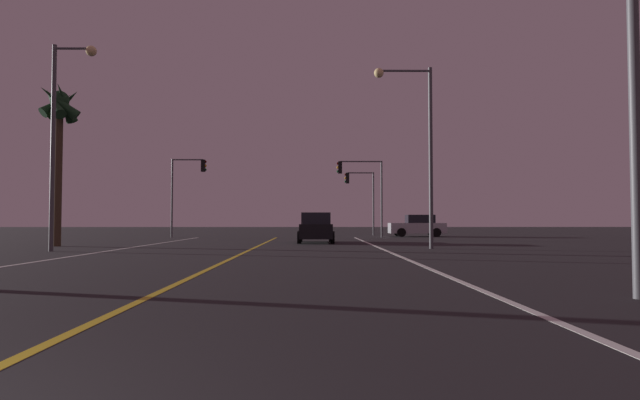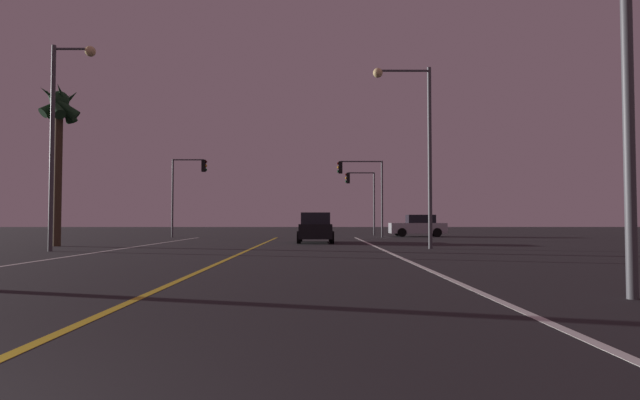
{
  "view_description": "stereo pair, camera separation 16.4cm",
  "coord_description": "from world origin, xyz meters",
  "px_view_note": "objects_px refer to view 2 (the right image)",
  "views": [
    {
      "loc": [
        2.72,
        -2.52,
        1.27
      ],
      "look_at": [
        3.13,
        31.12,
        2.55
      ],
      "focal_mm": 30.08,
      "sensor_mm": 36.0,
      "label": 1
    },
    {
      "loc": [
        2.88,
        -2.52,
        1.27
      ],
      "look_at": [
        3.13,
        31.12,
        2.55
      ],
      "focal_mm": 30.08,
      "sensor_mm": 36.0,
      "label": 2
    }
  ],
  "objects_px": {
    "traffic_light_near_right": "(361,180)",
    "palm_tree_left_mid": "(59,116)",
    "traffic_light_far_right": "(360,189)",
    "street_lamp_left_mid": "(62,122)",
    "street_lamp_right_near": "(593,7)",
    "street_lamp_right_far": "(416,133)",
    "car_ahead_far": "(316,228)",
    "traffic_light_near_left": "(188,180)",
    "car_crossing_side": "(418,226)"
  },
  "relations": [
    {
      "from": "street_lamp_left_mid",
      "to": "street_lamp_right_far",
      "type": "relative_size",
      "value": 1.04
    },
    {
      "from": "palm_tree_left_mid",
      "to": "car_ahead_far",
      "type": "bearing_deg",
      "value": 18.09
    },
    {
      "from": "traffic_light_far_right",
      "to": "traffic_light_near_right",
      "type": "bearing_deg",
      "value": 85.62
    },
    {
      "from": "traffic_light_near_right",
      "to": "street_lamp_right_near",
      "type": "bearing_deg",
      "value": 92.18
    },
    {
      "from": "street_lamp_right_far",
      "to": "traffic_light_near_right",
      "type": "bearing_deg",
      "value": -85.98
    },
    {
      "from": "car_crossing_side",
      "to": "traffic_light_near_left",
      "type": "distance_m",
      "value": 17.97
    },
    {
      "from": "traffic_light_near_right",
      "to": "traffic_light_near_left",
      "type": "bearing_deg",
      "value": -0.0
    },
    {
      "from": "car_ahead_far",
      "to": "traffic_light_near_right",
      "type": "relative_size",
      "value": 0.75
    },
    {
      "from": "car_ahead_far",
      "to": "traffic_light_far_right",
      "type": "bearing_deg",
      "value": -14.19
    },
    {
      "from": "car_crossing_side",
      "to": "street_lamp_right_far",
      "type": "xyz_separation_m",
      "value": [
        -3.49,
        -17.96,
        4.38
      ]
    },
    {
      "from": "car_ahead_far",
      "to": "street_lamp_left_mid",
      "type": "height_order",
      "value": "street_lamp_left_mid"
    },
    {
      "from": "street_lamp_right_far",
      "to": "palm_tree_left_mid",
      "type": "bearing_deg",
      "value": -8.06
    },
    {
      "from": "traffic_light_near_right",
      "to": "street_lamp_right_far",
      "type": "height_order",
      "value": "street_lamp_right_far"
    },
    {
      "from": "car_ahead_far",
      "to": "traffic_light_far_right",
      "type": "distance_m",
      "value": 15.87
    },
    {
      "from": "street_lamp_left_mid",
      "to": "palm_tree_left_mid",
      "type": "bearing_deg",
      "value": 116.86
    },
    {
      "from": "traffic_light_far_right",
      "to": "street_lamp_left_mid",
      "type": "relative_size",
      "value": 0.63
    },
    {
      "from": "traffic_light_near_right",
      "to": "street_lamp_left_mid",
      "type": "relative_size",
      "value": 0.67
    },
    {
      "from": "street_lamp_right_near",
      "to": "car_crossing_side",
      "type": "bearing_deg",
      "value": -95.9
    },
    {
      "from": "car_ahead_far",
      "to": "street_lamp_right_near",
      "type": "bearing_deg",
      "value": -168.11
    },
    {
      "from": "car_ahead_far",
      "to": "palm_tree_left_mid",
      "type": "distance_m",
      "value": 14.42
    },
    {
      "from": "traffic_light_far_right",
      "to": "street_lamp_left_mid",
      "type": "distance_m",
      "value": 27.54
    },
    {
      "from": "car_crossing_side",
      "to": "street_lamp_left_mid",
      "type": "height_order",
      "value": "street_lamp_left_mid"
    },
    {
      "from": "car_ahead_far",
      "to": "palm_tree_left_mid",
      "type": "xyz_separation_m",
      "value": [
        -12.64,
        -4.13,
        5.57
      ]
    },
    {
      "from": "traffic_light_near_right",
      "to": "traffic_light_far_right",
      "type": "xyz_separation_m",
      "value": [
        0.42,
        5.5,
        -0.3
      ]
    },
    {
      "from": "car_ahead_far",
      "to": "street_lamp_right_far",
      "type": "distance_m",
      "value": 9.09
    },
    {
      "from": "car_crossing_side",
      "to": "traffic_light_far_right",
      "type": "bearing_deg",
      "value": -41.27
    },
    {
      "from": "street_lamp_right_near",
      "to": "street_lamp_left_mid",
      "type": "distance_m",
      "value": 20.14
    },
    {
      "from": "street_lamp_left_mid",
      "to": "street_lamp_right_far",
      "type": "bearing_deg",
      "value": 7.07
    },
    {
      "from": "street_lamp_right_far",
      "to": "palm_tree_left_mid",
      "type": "xyz_separation_m",
      "value": [
        -17.17,
        2.43,
        1.19
      ]
    },
    {
      "from": "car_ahead_far",
      "to": "car_crossing_side",
      "type": "bearing_deg",
      "value": -35.12
    },
    {
      "from": "traffic_light_near_right",
      "to": "palm_tree_left_mid",
      "type": "height_order",
      "value": "palm_tree_left_mid"
    },
    {
      "from": "traffic_light_near_right",
      "to": "traffic_light_far_right",
      "type": "relative_size",
      "value": 1.07
    },
    {
      "from": "car_crossing_side",
      "to": "street_lamp_right_near",
      "type": "distance_m",
      "value": 33.59
    },
    {
      "from": "traffic_light_near_right",
      "to": "street_lamp_right_near",
      "type": "xyz_separation_m",
      "value": [
        1.19,
        -31.37,
        0.52
      ]
    },
    {
      "from": "car_ahead_far",
      "to": "traffic_light_far_right",
      "type": "xyz_separation_m",
      "value": [
        3.81,
        15.08,
        3.14
      ]
    },
    {
      "from": "car_ahead_far",
      "to": "street_lamp_right_near",
      "type": "height_order",
      "value": "street_lamp_right_near"
    },
    {
      "from": "street_lamp_right_far",
      "to": "traffic_light_far_right",
      "type": "bearing_deg",
      "value": -88.11
    },
    {
      "from": "traffic_light_near_right",
      "to": "palm_tree_left_mid",
      "type": "xyz_separation_m",
      "value": [
        -16.03,
        -13.71,
        2.14
      ]
    },
    {
      "from": "traffic_light_near_right",
      "to": "palm_tree_left_mid",
      "type": "relative_size",
      "value": 0.71
    },
    {
      "from": "car_ahead_far",
      "to": "car_crossing_side",
      "type": "relative_size",
      "value": 1.0
    },
    {
      "from": "traffic_light_far_right",
      "to": "street_lamp_left_mid",
      "type": "bearing_deg",
      "value": 58.72
    },
    {
      "from": "car_ahead_far",
      "to": "street_lamp_right_far",
      "type": "xyz_separation_m",
      "value": [
        4.53,
        -6.56,
        4.38
      ]
    },
    {
      "from": "street_lamp_right_near",
      "to": "street_lamp_right_far",
      "type": "xyz_separation_m",
      "value": [
        -0.06,
        15.22,
        0.42
      ]
    },
    {
      "from": "car_crossing_side",
      "to": "traffic_light_near_right",
      "type": "bearing_deg",
      "value": 21.42
    },
    {
      "from": "street_lamp_left_mid",
      "to": "street_lamp_right_far",
      "type": "distance_m",
      "value": 15.11
    },
    {
      "from": "street_lamp_right_near",
      "to": "palm_tree_left_mid",
      "type": "bearing_deg",
      "value": -45.7
    },
    {
      "from": "car_crossing_side",
      "to": "street_lamp_right_far",
      "type": "relative_size",
      "value": 0.53
    },
    {
      "from": "traffic_light_near_left",
      "to": "street_lamp_right_near",
      "type": "distance_m",
      "value": 34.4
    },
    {
      "from": "street_lamp_left_mid",
      "to": "traffic_light_near_right",
      "type": "bearing_deg",
      "value": 52.41
    },
    {
      "from": "car_crossing_side",
      "to": "street_lamp_right_near",
      "type": "relative_size",
      "value": 0.58
    }
  ]
}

